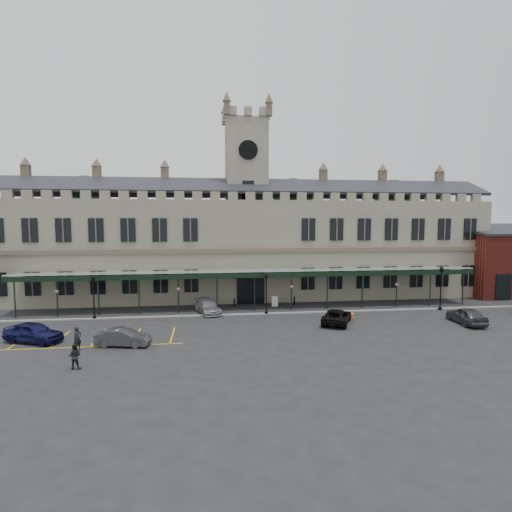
{
  "coord_description": "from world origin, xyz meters",
  "views": [
    {
      "loc": [
        -5.13,
        -34.52,
        9.61
      ],
      "look_at": [
        0.0,
        6.0,
        6.0
      ],
      "focal_mm": 28.0,
      "sensor_mm": 36.0,
      "label": 1
    }
  ],
  "objects": [
    {
      "name": "person_b",
      "position": [
        -13.66,
        -8.01,
        0.84
      ],
      "size": [
        0.83,
        0.66,
        1.67
      ],
      "primitive_type": "imported",
      "rotation": [
        0.0,
        0.0,
        3.11
      ],
      "color": "black",
      "rests_on": "ground"
    },
    {
      "name": "car_left_b",
      "position": [
        -11.5,
        -3.51,
        0.68
      ],
      "size": [
        4.32,
        2.18,
        1.36
      ],
      "primitive_type": "imported",
      "rotation": [
        0.0,
        0.0,
        1.38
      ],
      "color": "#373A3F",
      "rests_on": "ground"
    },
    {
      "name": "brick_annex",
      "position": [
        34.0,
        12.97,
        4.16
      ],
      "size": [
        12.4,
        8.36,
        9.23
      ],
      "color": "maroon",
      "rests_on": "ground"
    },
    {
      "name": "lamp_post_mid",
      "position": [
        1.0,
        5.46,
        2.58
      ],
      "size": [
        0.41,
        0.41,
        4.36
      ],
      "color": "black",
      "rests_on": "ground"
    },
    {
      "name": "canopy",
      "position": [
        0.0,
        7.46,
        2.4
      ],
      "size": [
        50.0,
        4.1,
        4.3
      ],
      "color": "#8C9E93",
      "rests_on": "ground"
    },
    {
      "name": "tree_behind_right",
      "position": [
        24.0,
        25.0,
        12.81
      ],
      "size": [
        6.0,
        6.0,
        16.0
      ],
      "color": "#332314",
      "rests_on": "ground"
    },
    {
      "name": "ground",
      "position": [
        0.0,
        0.0,
        0.0
      ],
      "size": [
        140.0,
        140.0,
        0.0
      ],
      "primitive_type": "plane",
      "color": "black"
    },
    {
      "name": "tree_behind_mid",
      "position": [
        8.0,
        25.0,
        12.81
      ],
      "size": [
        6.0,
        6.0,
        16.0
      ],
      "color": "#332314",
      "rests_on": "ground"
    },
    {
      "name": "station_building",
      "position": [
        0.0,
        15.91,
        6.47
      ],
      "size": [
        60.0,
        10.36,
        17.3
      ],
      "color": "slate",
      "rests_on": "ground"
    },
    {
      "name": "bollard_left",
      "position": [
        -2.01,
        9.54,
        0.46
      ],
      "size": [
        0.16,
        0.16,
        0.93
      ],
      "primitive_type": "cylinder",
      "color": "black",
      "rests_on": "ground"
    },
    {
      "name": "kerb",
      "position": [
        0.0,
        5.5,
        0.06
      ],
      "size": [
        60.0,
        0.4,
        0.12
      ],
      "primitive_type": "cube",
      "color": "gray",
      "rests_on": "ground"
    },
    {
      "name": "car_right_a",
      "position": [
        19.0,
        -0.64,
        0.78
      ],
      "size": [
        2.12,
        4.68,
        1.56
      ],
      "primitive_type": "imported",
      "rotation": [
        0.0,
        0.0,
        3.08
      ],
      "color": "#373A3F",
      "rests_on": "ground"
    },
    {
      "name": "bollard_right",
      "position": [
        4.89,
        9.64,
        0.49
      ],
      "size": [
        0.18,
        0.18,
        0.99
      ],
      "primitive_type": "cylinder",
      "color": "black",
      "rests_on": "ground"
    },
    {
      "name": "car_van",
      "position": [
        7.0,
        0.97,
        0.68
      ],
      "size": [
        4.23,
        5.36,
        1.35
      ],
      "primitive_type": "imported",
      "rotation": [
        0.0,
        0.0,
        2.67
      ],
      "color": "black",
      "rests_on": "ground"
    },
    {
      "name": "traffic_cone",
      "position": [
        9.26,
        2.87,
        0.31
      ],
      "size": [
        0.4,
        0.4,
        0.64
      ],
      "rotation": [
        0.0,
        0.0,
        0.25
      ],
      "color": "#EE4907",
      "rests_on": "ground"
    },
    {
      "name": "sign_board",
      "position": [
        2.52,
        9.09,
        0.57
      ],
      "size": [
        0.67,
        0.24,
        1.17
      ],
      "rotation": [
        0.0,
        0.0,
        -0.28
      ],
      "color": "black",
      "rests_on": "ground"
    },
    {
      "name": "car_left_a",
      "position": [
        -18.75,
        -1.65,
        0.81
      ],
      "size": [
        5.11,
        3.59,
        1.61
      ],
      "primitive_type": "imported",
      "rotation": [
        0.0,
        0.0,
        1.17
      ],
      "color": "#0D0E3B",
      "rests_on": "ground"
    },
    {
      "name": "person_a",
      "position": [
        -14.63,
        -4.25,
        0.91
      ],
      "size": [
        0.75,
        0.79,
        1.81
      ],
      "primitive_type": "imported",
      "rotation": [
        0.0,
        0.0,
        0.91
      ],
      "color": "black",
      "rests_on": "ground"
    },
    {
      "name": "parking_markings",
      "position": [
        -14.0,
        -1.5,
        0.0
      ],
      "size": [
        16.0,
        6.0,
        0.01
      ],
      "primitive_type": null,
      "color": "gold",
      "rests_on": "ground"
    },
    {
      "name": "lamp_post_left",
      "position": [
        -16.01,
        5.48,
        2.65
      ],
      "size": [
        0.42,
        0.42,
        4.47
      ],
      "color": "black",
      "rests_on": "ground"
    },
    {
      "name": "tree_behind_left",
      "position": [
        -22.0,
        25.0,
        12.81
      ],
      "size": [
        6.0,
        6.0,
        16.0
      ],
      "color": "#332314",
      "rests_on": "ground"
    },
    {
      "name": "car_taxi",
      "position": [
        -5.0,
        6.66,
        0.66
      ],
      "size": [
        3.14,
        4.92,
        1.33
      ],
      "primitive_type": "imported",
      "rotation": [
        0.0,
        0.0,
        0.3
      ],
      "color": "#97999E",
      "rests_on": "ground"
    },
    {
      "name": "lamp_post_right",
      "position": [
        19.94,
        5.06,
        2.87
      ],
      "size": [
        0.46,
        0.46,
        4.84
      ],
      "color": "black",
      "rests_on": "ground"
    },
    {
      "name": "clock_tower",
      "position": [
        0.0,
        16.0,
        13.11
      ],
      "size": [
        5.6,
        5.6,
        24.8
      ],
      "color": "slate",
      "rests_on": "ground"
    }
  ]
}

